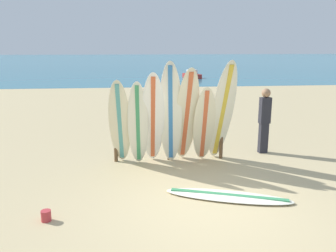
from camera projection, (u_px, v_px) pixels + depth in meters
ground_plane at (210, 208)px, 6.18m from camera, size 120.00×120.00×0.00m
ocean_water at (139, 61)px, 62.36m from camera, size 120.00×80.00×0.01m
surfboard_rack at (169, 134)px, 8.64m from camera, size 2.75×0.09×1.04m
surfboard_leaning_far_left at (120, 123)px, 8.14m from camera, size 0.56×0.92×2.10m
surfboard_leaning_left at (138, 124)px, 8.10m from camera, size 0.51×0.69×2.06m
surfboard_leaning_center_left at (153, 119)px, 8.13m from camera, size 0.56×1.06×2.27m
surfboard_leaning_center at (171, 114)px, 8.17m from camera, size 0.63×0.73×2.49m
surfboard_leaning_center_right at (186, 116)px, 8.27m from camera, size 0.62×1.03×2.36m
surfboard_leaning_right at (204, 125)px, 8.33m from camera, size 0.57×0.81×1.92m
surfboard_leaning_far_right at (222, 112)px, 8.37m from camera, size 0.73×1.00×2.51m
surfboard_lying_on_sand at (228, 196)px, 6.59m from camera, size 2.43×1.29×0.08m
beachgoer_standing at (265, 118)px, 9.17m from camera, size 0.29×0.23×1.72m
small_boat_offshore at (192, 75)px, 30.14m from camera, size 1.42×2.18×0.71m
sand_bucket at (46, 216)px, 5.72m from camera, size 0.16×0.16×0.18m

